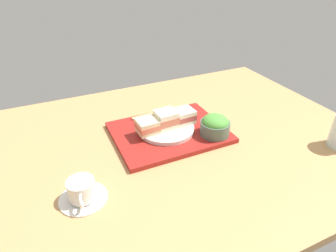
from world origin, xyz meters
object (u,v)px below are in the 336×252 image
object	(u,v)px
sandwich_middle	(166,119)
chopsticks_pair	(158,113)
sandwich_plate	(166,129)
salad_bowl	(215,125)
sandwich_near	(184,116)
coffee_cup	(82,192)
sandwich_far	(148,126)

from	to	relation	value
sandwich_middle	chopsticks_pair	distance (cm)	13.40
sandwich_plate	chopsticks_pair	world-z (taller)	sandwich_plate
salad_bowl	sandwich_near	bearing A→B (deg)	-53.63
sandwich_near	coffee_cup	distance (cm)	44.79
sandwich_far	chopsticks_pair	xyz separation A→B (cm)	(-9.28, -12.96, -3.40)
coffee_cup	sandwich_near	bearing A→B (deg)	-153.46
sandwich_far	chopsticks_pair	bearing A→B (deg)	-125.60
chopsticks_pair	sandwich_middle	bearing A→B (deg)	79.99
sandwich_near	chopsticks_pair	distance (cm)	13.54
sandwich_plate	chopsticks_pair	xyz separation A→B (cm)	(-2.22, -12.55, -0.36)
sandwich_middle	sandwich_plate	bearing A→B (deg)	63.43
sandwich_middle	salad_bowl	world-z (taller)	sandwich_middle
sandwich_plate	sandwich_near	world-z (taller)	sandwich_near
sandwich_middle	sandwich_far	world-z (taller)	sandwich_middle
salad_bowl	chopsticks_pair	xyz separation A→B (cm)	(11.95, -21.78, -3.19)
sandwich_middle	salad_bowl	distance (cm)	16.94
sandwich_near	salad_bowl	bearing A→B (deg)	126.37
sandwich_middle	coffee_cup	size ratio (longest dim) A/B	0.60
sandwich_plate	salad_bowl	xyz separation A→B (cm)	(-14.17, 9.23, 2.83)
salad_bowl	sandwich_plate	bearing A→B (deg)	-33.09
sandwich_middle	chopsticks_pair	size ratio (longest dim) A/B	0.35
sandwich_near	coffee_cup	size ratio (longest dim) A/B	0.59
coffee_cup	sandwich_far	bearing A→B (deg)	-143.47
sandwich_far	salad_bowl	xyz separation A→B (cm)	(-21.23, 8.82, -0.21)
sandwich_near	sandwich_far	bearing A→B (deg)	3.34
sandwich_middle	sandwich_far	bearing A→B (deg)	3.34
sandwich_plate	chopsticks_pair	size ratio (longest dim) A/B	0.91
sandwich_middle	sandwich_far	xyz separation A→B (cm)	(7.07, 0.41, -0.73)
sandwich_near	sandwich_middle	distance (cm)	7.10
sandwich_plate	coffee_cup	distance (cm)	38.30
sandwich_far	coffee_cup	distance (cm)	32.29
sandwich_far	coffee_cup	bearing A→B (deg)	36.53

